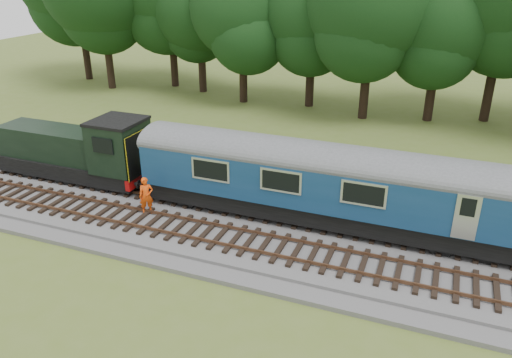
% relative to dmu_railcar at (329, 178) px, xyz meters
% --- Properties ---
extents(ground, '(120.00, 120.00, 0.00)m').
position_rel_dmu_railcar_xyz_m(ground, '(-1.93, -1.40, -2.61)').
color(ground, '#566A27').
rests_on(ground, ground).
extents(ballast, '(70.00, 7.00, 0.35)m').
position_rel_dmu_railcar_xyz_m(ballast, '(-1.93, -1.40, -2.43)').
color(ballast, '#4C4C4F').
rests_on(ballast, ground).
extents(track_north, '(67.20, 2.40, 0.21)m').
position_rel_dmu_railcar_xyz_m(track_north, '(-1.93, -0.00, -2.19)').
color(track_north, black).
rests_on(track_north, ballast).
extents(track_south, '(67.20, 2.40, 0.21)m').
position_rel_dmu_railcar_xyz_m(track_south, '(-1.93, -3.00, -2.19)').
color(track_south, black).
rests_on(track_south, ballast).
extents(fence, '(64.00, 0.12, 1.00)m').
position_rel_dmu_railcar_xyz_m(fence, '(-1.93, 3.10, -2.61)').
color(fence, '#6B6054').
rests_on(fence, ground).
extents(tree_line, '(70.00, 8.00, 18.00)m').
position_rel_dmu_railcar_xyz_m(tree_line, '(-1.93, 20.60, -2.61)').
color(tree_line, black).
rests_on(tree_line, ground).
extents(dmu_railcar, '(18.05, 2.86, 3.88)m').
position_rel_dmu_railcar_xyz_m(dmu_railcar, '(0.00, 0.00, 0.00)').
color(dmu_railcar, black).
rests_on(dmu_railcar, ground).
extents(shunter_loco, '(8.92, 2.60, 3.38)m').
position_rel_dmu_railcar_xyz_m(shunter_loco, '(-13.93, 0.00, -0.63)').
color(shunter_loco, black).
rests_on(shunter_loco, ground).
extents(worker, '(0.81, 0.78, 1.86)m').
position_rel_dmu_railcar_xyz_m(worker, '(-8.27, -2.24, -1.33)').
color(worker, '#F34A0C').
rests_on(worker, ballast).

